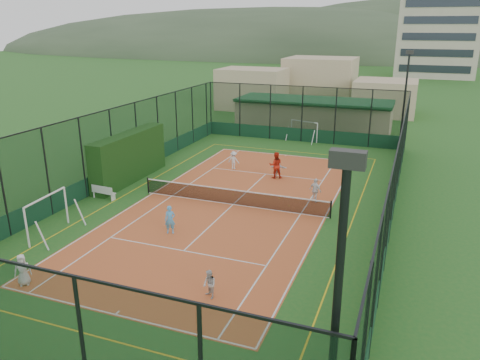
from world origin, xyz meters
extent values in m
plane|color=#205E21|center=(0.00, 0.00, 0.00)|extent=(300.00, 300.00, 0.00)
cube|color=#C55D2B|center=(0.00, 0.00, 0.01)|extent=(11.17, 23.97, 0.01)
cube|color=black|center=(-8.30, 1.86, 1.64)|extent=(1.13, 7.51, 3.28)
imported|color=silver|center=(-4.75, -11.41, 0.69)|extent=(0.78, 0.76, 1.35)
imported|color=#4EA4DF|center=(-1.55, -4.84, 0.75)|extent=(0.63, 0.54, 1.47)
imported|color=silver|center=(2.80, -9.61, 0.60)|extent=(0.72, 0.69, 1.17)
imported|color=silver|center=(-2.61, 6.77, 0.68)|extent=(0.88, 0.53, 1.34)
imported|color=white|center=(4.46, 2.18, 0.74)|extent=(0.93, 0.72, 1.47)
imported|color=white|center=(1.01, 6.04, 0.65)|extent=(1.19, 0.42, 1.27)
imported|color=red|center=(0.89, 5.81, 0.94)|extent=(1.11, 1.00, 1.86)
sphere|color=#CCE033|center=(-0.63, 1.59, 0.04)|extent=(0.07, 0.07, 0.07)
sphere|color=#CCE033|center=(3.19, 0.89, 0.04)|extent=(0.07, 0.07, 0.07)
sphere|color=#CCE033|center=(1.80, 1.94, 0.04)|extent=(0.07, 0.07, 0.07)
sphere|color=#CCE033|center=(-2.42, 2.07, 0.04)|extent=(0.07, 0.07, 0.07)
sphere|color=#CCE033|center=(2.32, 1.90, 0.04)|extent=(0.07, 0.07, 0.07)
sphere|color=#CCE033|center=(0.88, 2.04, 0.04)|extent=(0.07, 0.07, 0.07)
camera|label=1|loc=(9.55, -24.11, 10.19)|focal=35.00mm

